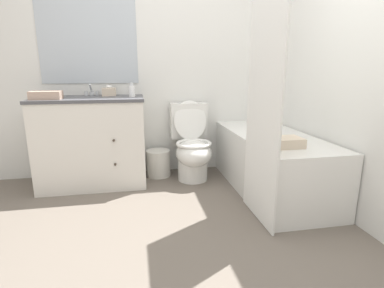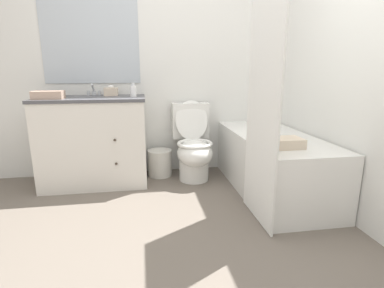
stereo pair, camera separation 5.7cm
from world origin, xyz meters
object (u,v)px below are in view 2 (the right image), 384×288
at_px(wastebasket, 160,163).
at_px(bath_towel_folded, 284,143).
at_px(vanity_cabinet, 94,140).
at_px(tissue_box, 111,91).
at_px(bathtub, 272,163).
at_px(soap_dispenser, 133,91).
at_px(toilet, 193,146).
at_px(hand_towel_folded, 48,95).
at_px(sink_faucet, 94,92).

bearing_deg(wastebasket, bath_towel_folded, -48.85).
xyz_separation_m(vanity_cabinet, tissue_box, (0.18, 0.15, 0.47)).
bearing_deg(bath_towel_folded, vanity_cabinet, 149.11).
distance_m(vanity_cabinet, bathtub, 1.77).
bearing_deg(bathtub, soap_dispenser, 160.89).
distance_m(vanity_cabinet, toilet, 1.01).
xyz_separation_m(vanity_cabinet, bath_towel_folded, (1.57, -0.94, 0.14)).
relative_size(soap_dispenser, hand_towel_folded, 0.53).
xyz_separation_m(sink_faucet, hand_towel_folded, (-0.35, -0.35, 0.00)).
height_order(sink_faucet, wastebasket, sink_faucet).
bearing_deg(toilet, bath_towel_folded, -57.83).
relative_size(vanity_cabinet, bath_towel_folded, 3.83).
bearing_deg(tissue_box, toilet, -13.07).
distance_m(sink_faucet, hand_towel_folded, 0.49).
bearing_deg(wastebasket, soap_dispenser, -149.02).
bearing_deg(wastebasket, hand_towel_folded, -166.29).
bearing_deg(soap_dispenser, sink_faucet, 148.17).
bearing_deg(vanity_cabinet, sink_faucet, 90.00).
height_order(soap_dispenser, hand_towel_folded, soap_dispenser).
bearing_deg(tissue_box, soap_dispenser, -40.56).
relative_size(toilet, wastebasket, 2.86).
bearing_deg(sink_faucet, toilet, -13.94).
height_order(bathtub, wastebasket, bathtub).
height_order(vanity_cabinet, bathtub, vanity_cabinet).
xyz_separation_m(vanity_cabinet, hand_towel_folded, (-0.35, -0.14, 0.47)).
height_order(toilet, bath_towel_folded, toilet).
xyz_separation_m(wastebasket, soap_dispenser, (-0.25, -0.15, 0.79)).
height_order(vanity_cabinet, tissue_box, tissue_box).
relative_size(vanity_cabinet, bathtub, 0.67).
height_order(wastebasket, hand_towel_folded, hand_towel_folded).
xyz_separation_m(soap_dispenser, hand_towel_folded, (-0.75, -0.10, -0.02)).
relative_size(vanity_cabinet, soap_dispenser, 7.48).
relative_size(sink_faucet, soap_dispenser, 1.03).
bearing_deg(hand_towel_folded, vanity_cabinet, 21.78).
height_order(tissue_box, bath_towel_folded, tissue_box).
relative_size(sink_faucet, bath_towel_folded, 0.53).
distance_m(vanity_cabinet, sink_faucet, 0.51).
bearing_deg(tissue_box, sink_faucet, 162.15).
relative_size(sink_faucet, bathtub, 0.09).
height_order(vanity_cabinet, wastebasket, vanity_cabinet).
distance_m(soap_dispenser, hand_towel_folded, 0.76).
height_order(bathtub, soap_dispenser, soap_dispenser).
xyz_separation_m(toilet, bathtub, (0.69, -0.45, -0.08)).
xyz_separation_m(tissue_box, soap_dispenser, (0.23, -0.20, 0.02)).
bearing_deg(bath_towel_folded, soap_dispenser, 142.34).
distance_m(tissue_box, bath_towel_folded, 1.80).
distance_m(wastebasket, soap_dispenser, 0.85).
height_order(toilet, bathtub, toilet).
bearing_deg(wastebasket, tissue_box, 174.41).
xyz_separation_m(bathtub, wastebasket, (-1.03, 0.59, -0.13)).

